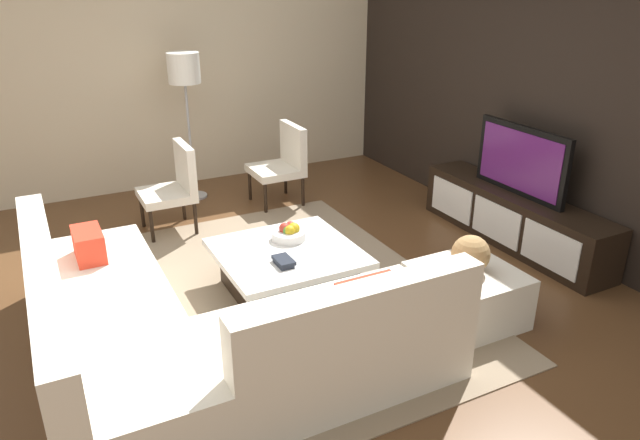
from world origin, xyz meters
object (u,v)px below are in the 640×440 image
Objects in this scene: book_stack at (284,262)px; accent_chair_near at (175,183)px; sectional_couch at (190,332)px; television at (521,161)px; fruit_bowl at (289,233)px; decorative_ball at (471,254)px; media_console at (513,218)px; floor_lamp at (184,76)px; ottoman at (466,295)px; coffee_table at (287,270)px; accent_chair_far at (283,160)px.

accent_chair_near is at bearing -170.16° from book_stack.
television is at bearing 99.26° from sectional_couch.
television is 2.46m from book_stack.
fruit_bowl is 1.01× the size of decorative_ball.
floor_lamp reaches higher than media_console.
ottoman is (0.86, -1.28, -0.05)m from media_console.
fruit_bowl is (-0.28, -2.19, -0.38)m from television.
television reaches higher than book_stack.
floor_lamp is at bearing -137.80° from media_console.
coffee_table is at bearing -92.49° from media_console.
fruit_bowl is (-0.81, 1.06, 0.15)m from sectional_couch.
floor_lamp is 5.78× the size of fruit_bowl.
decorative_ball is at bearing 56.77° from book_stack.
ottoman is at bearing 38.46° from fruit_bowl.
fruit_bowl is 1.85m from accent_chair_far.
coffee_table is 1.75m from accent_chair_near.
book_stack is at bearing -1.52° from floor_lamp.
television is 2.51m from accent_chair_far.
fruit_bowl reaches higher than ottoman.
coffee_table is 0.66× the size of floor_lamp.
accent_chair_near is 1.28m from accent_chair_far.
floor_lamp is at bearing -114.03° from accent_chair_far.
fruit_bowl is at bearing 150.28° from coffee_table.
fruit_bowl is at bearing -11.47° from accent_chair_far.
book_stack is (-0.41, 0.84, 0.12)m from sectional_couch.
fruit_bowl reaches higher than book_stack.
accent_chair_near is 1.24× the size of ottoman.
book_stack is (2.11, -0.93, -0.08)m from accent_chair_far.
sectional_couch is at bearing -80.74° from media_console.
accent_chair_near is at bearing -69.10° from accent_chair_far.
accent_chair_far is 3.14× the size of decorative_ball.
decorative_ball is (0.00, 0.00, 0.34)m from ottoman.
coffee_table is at bearing -92.49° from television.
media_console is 1.57m from decorative_ball.
floor_lamp is at bearing 163.79° from sectional_couch.
fruit_bowl is at bearing 29.83° from accent_chair_near.
accent_chair_far is (-1.71, 0.70, 0.05)m from fruit_bowl.
coffee_table is at bearing 123.33° from sectional_couch.
decorative_ball is 1.36m from book_stack.
fruit_bowl is 1.42× the size of book_stack.
accent_chair_near is (-1.67, -0.45, 0.29)m from coffee_table.
accent_chair_far is at bearing 55.02° from floor_lamp.
floor_lamp is 1.37m from accent_chair_far.
sectional_couch is at bearing -80.74° from television.
accent_chair_far is (-1.99, -1.49, -0.33)m from television.
floor_lamp is (-2.49, -0.05, 1.17)m from coffee_table.
floor_lamp reaches higher than accent_chair_far.
sectional_couch is at bearing -52.59° from fruit_bowl.
accent_chair_near reaches higher than coffee_table.
television is at bearing 90.00° from media_console.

